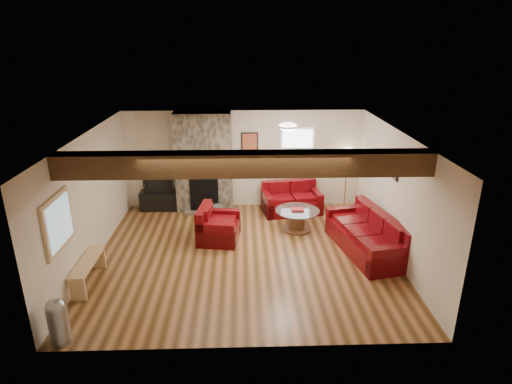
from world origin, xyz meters
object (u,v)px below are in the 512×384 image
at_px(tv_cabinet, 160,200).
at_px(floor_lamp, 348,156).
at_px(loveseat, 292,198).
at_px(coffee_table, 297,220).
at_px(television, 159,184).
at_px(sofa_three, 366,233).
at_px(armchair_red, 219,224).

distance_m(tv_cabinet, floor_lamp, 4.91).
xyz_separation_m(loveseat, tv_cabinet, (-3.36, 0.30, -0.13)).
bearing_deg(coffee_table, loveseat, 90.60).
relative_size(television, floor_lamp, 0.46).
xyz_separation_m(sofa_three, television, (-4.65, 2.44, 0.29)).
height_order(coffee_table, television, television).
bearing_deg(loveseat, tv_cabinet, 165.68).
distance_m(sofa_three, television, 5.26).
relative_size(sofa_three, armchair_red, 2.26).
height_order(sofa_three, loveseat, sofa_three).
height_order(coffee_table, tv_cabinet, coffee_table).
height_order(tv_cabinet, floor_lamp, floor_lamp).
bearing_deg(armchair_red, loveseat, -41.60).
bearing_deg(television, tv_cabinet, 0.00).
bearing_deg(floor_lamp, loveseat, -167.35).
bearing_deg(sofa_three, loveseat, -160.69).
bearing_deg(coffee_table, armchair_red, -165.62).
height_order(sofa_three, armchair_red, sofa_three).
bearing_deg(tv_cabinet, coffee_table, -21.82).
xyz_separation_m(tv_cabinet, television, (0.00, 0.00, 0.46)).
distance_m(television, floor_lamp, 4.83).
bearing_deg(loveseat, armchair_red, -148.73).
bearing_deg(loveseat, television, 165.68).
distance_m(armchair_red, coffee_table, 1.83).
relative_size(loveseat, tv_cabinet, 1.46).
height_order(armchair_red, tv_cabinet, armchair_red).
xyz_separation_m(coffee_table, floor_lamp, (1.41, 1.37, 1.12)).
xyz_separation_m(sofa_three, armchair_red, (-3.05, 0.64, -0.03)).
bearing_deg(floor_lamp, tv_cabinet, -179.76).
xyz_separation_m(armchair_red, television, (-1.60, 1.80, 0.32)).
relative_size(loveseat, coffee_table, 1.42).
relative_size(armchair_red, floor_lamp, 0.59).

